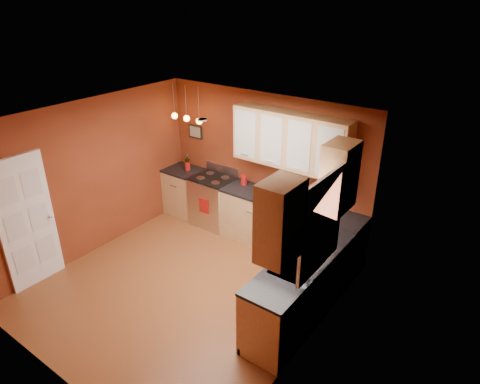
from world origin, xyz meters
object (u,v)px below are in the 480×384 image
Objects in this scene: gas_range at (213,200)px; soap_pump at (307,271)px; red_canister at (244,180)px; sink at (297,267)px; coffee_maker at (320,204)px.

gas_range is 5.57× the size of soap_pump.
red_canister is at bearing 141.24° from soap_pump.
gas_range is 6.12× the size of red_canister.
coffee_maker is at bearing 106.57° from sink.
coffee_maker reaches higher than soap_pump.
coffee_maker is 1.15× the size of soap_pump.
sink is at bearing -81.36° from coffee_maker.
coffee_maker is (2.17, 0.02, 0.56)m from gas_range.
coffee_maker is at bearing 0.63° from gas_range.
sink is 3.86× the size of red_canister.
red_canister is (-2.00, 1.62, 0.12)m from sink.
soap_pump is at bearing -76.40° from coffee_maker.
sink is at bearing -39.04° from red_canister.
red_canister is 1.55m from coffee_maker.
sink is at bearing -29.78° from gas_range.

